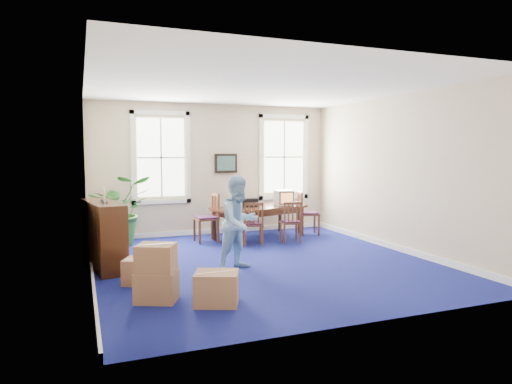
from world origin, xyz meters
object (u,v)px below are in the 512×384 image
object	(u,v)px
man	(239,223)
credenza	(104,233)
cardboard_boxes	(170,268)
chair_near_left	(253,224)
potted_plant	(119,210)
crt_tv	(284,198)
conference_table	(260,222)

from	to	relation	value
man	credenza	xyz separation A→B (m)	(-2.19, 0.92, -0.20)
man	cardboard_boxes	distance (m)	1.85
cardboard_boxes	chair_near_left	bearing A→B (deg)	51.34
chair_near_left	potted_plant	size ratio (longest dim) A/B	0.62
crt_tv	potted_plant	size ratio (longest dim) A/B	0.28
conference_table	man	world-z (taller)	man
cardboard_boxes	man	bearing A→B (deg)	38.67
credenza	conference_table	bearing A→B (deg)	14.60
chair_near_left	potted_plant	xyz separation A→B (m)	(-2.70, 1.07, 0.29)
crt_tv	potted_plant	world-z (taller)	potted_plant
credenza	cardboard_boxes	bearing A→B (deg)	-78.97
crt_tv	cardboard_boxes	size ratio (longest dim) A/B	0.30
man	potted_plant	bearing A→B (deg)	100.16
chair_near_left	cardboard_boxes	world-z (taller)	chair_near_left
man	credenza	world-z (taller)	man
crt_tv	credenza	bearing A→B (deg)	-154.91
man	credenza	bearing A→B (deg)	135.58
conference_table	crt_tv	xyz separation A→B (m)	(0.65, 0.05, 0.56)
credenza	chair_near_left	bearing A→B (deg)	5.79
conference_table	chair_near_left	size ratio (longest dim) A/B	2.31
conference_table	potted_plant	size ratio (longest dim) A/B	1.44
chair_near_left	cardboard_boxes	size ratio (longest dim) A/B	0.66
chair_near_left	cardboard_boxes	bearing A→B (deg)	66.56
potted_plant	crt_tv	bearing A→B (deg)	-3.99
crt_tv	chair_near_left	size ratio (longest dim) A/B	0.45
chair_near_left	credenza	bearing A→B (deg)	30.87
conference_table	man	distance (m)	2.94
credenza	potted_plant	distance (m)	1.99
man	potted_plant	size ratio (longest dim) A/B	1.06
chair_near_left	man	world-z (taller)	man
chair_near_left	man	distance (m)	2.05
crt_tv	credenza	xyz separation A→B (m)	(-4.23, -1.68, -0.32)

